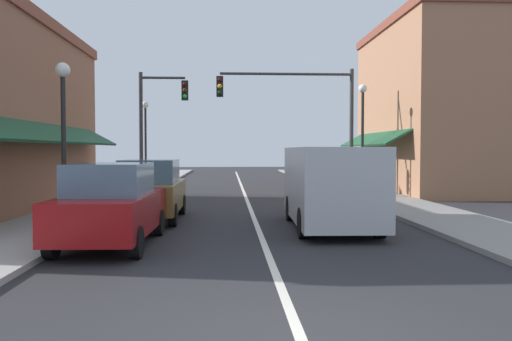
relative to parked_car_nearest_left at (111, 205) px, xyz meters
name	(u,v)px	position (x,y,z in m)	size (l,w,h in m)	color
ground_plane	(245,196)	(3.27, 12.03, -0.88)	(80.00, 80.00, 0.00)	#28282B
sidewalk_left	(120,195)	(-2.23, 12.03, -0.82)	(2.60, 56.00, 0.12)	#A39E99
sidewalk_right	(367,194)	(8.77, 12.03, -0.82)	(2.60, 56.00, 0.12)	gray
lane_center_stripe	(245,196)	(3.27, 12.03, -0.88)	(0.14, 52.00, 0.01)	silver
storefront_right_block	(434,108)	(12.60, 14.03, 3.24)	(6.37, 10.20, 8.24)	#9E6B4C
parked_car_nearest_left	(111,205)	(0.00, 0.00, 0.00)	(1.87, 4.14, 1.77)	maroon
parked_car_second_left	(150,190)	(0.23, 4.14, 0.00)	(1.79, 4.10, 1.77)	brown
van_in_lane	(330,185)	(5.15, 2.29, 0.27)	(2.09, 5.22, 2.12)	#B2B7BC
traffic_signal_mast_arm	(304,107)	(5.90, 12.13, 3.08)	(6.16, 0.50, 5.69)	#333333
traffic_signal_left_corner	(156,115)	(-0.83, 13.35, 2.78)	(2.29, 0.50, 5.65)	#333333
street_lamp_left_near	(63,116)	(-1.60, 2.06, 2.01)	(0.36, 0.36, 4.22)	black
street_lamp_right_mid	(363,122)	(8.13, 10.50, 2.35)	(0.36, 0.36, 4.80)	black
street_lamp_left_far	(145,129)	(-1.93, 17.29, 2.27)	(0.36, 0.36, 4.66)	black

